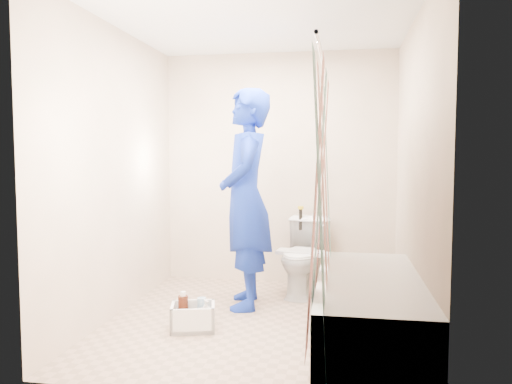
% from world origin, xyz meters
% --- Properties ---
extents(floor, '(2.60, 2.60, 0.00)m').
position_xyz_m(floor, '(0.00, 0.00, 0.00)').
color(floor, tan).
rests_on(floor, ground).
extents(ceiling, '(2.40, 2.60, 0.02)m').
position_xyz_m(ceiling, '(0.00, 0.00, 2.40)').
color(ceiling, silver).
rests_on(ceiling, wall_back).
extents(wall_back, '(2.40, 0.02, 2.40)m').
position_xyz_m(wall_back, '(0.00, 1.30, 1.20)').
color(wall_back, beige).
rests_on(wall_back, ground).
extents(wall_front, '(2.40, 0.02, 2.40)m').
position_xyz_m(wall_front, '(0.00, -1.30, 1.20)').
color(wall_front, beige).
rests_on(wall_front, ground).
extents(wall_left, '(0.02, 2.60, 2.40)m').
position_xyz_m(wall_left, '(-1.20, 0.00, 1.20)').
color(wall_left, beige).
rests_on(wall_left, ground).
extents(wall_right, '(0.02, 2.60, 2.40)m').
position_xyz_m(wall_right, '(1.20, 0.00, 1.20)').
color(wall_right, beige).
rests_on(wall_right, ground).
extents(bathtub, '(0.70, 1.75, 0.50)m').
position_xyz_m(bathtub, '(0.85, -0.43, 0.27)').
color(bathtub, silver).
rests_on(bathtub, ground).
extents(curtain_rod, '(0.02, 1.90, 0.02)m').
position_xyz_m(curtain_rod, '(0.52, -0.43, 1.95)').
color(curtain_rod, silver).
rests_on(curtain_rod, wall_back).
extents(shower_curtain, '(0.06, 1.75, 1.80)m').
position_xyz_m(shower_curtain, '(0.52, -0.43, 1.02)').
color(shower_curtain, white).
rests_on(shower_curtain, curtain_rod).
extents(toilet, '(0.51, 0.77, 0.73)m').
position_xyz_m(toilet, '(0.30, 0.86, 0.37)').
color(toilet, white).
rests_on(toilet, ground).
extents(tank_lid, '(0.47, 0.26, 0.03)m').
position_xyz_m(tank_lid, '(0.28, 0.74, 0.43)').
color(tank_lid, white).
rests_on(tank_lid, toilet).
extents(tank_internals, '(0.18, 0.06, 0.24)m').
position_xyz_m(tank_internals, '(0.29, 1.06, 0.72)').
color(tank_internals, black).
rests_on(tank_internals, toilet).
extents(plumber, '(0.58, 0.77, 1.92)m').
position_xyz_m(plumber, '(-0.18, 0.39, 0.96)').
color(plumber, navy).
rests_on(plumber, ground).
extents(cleaning_caddy, '(0.39, 0.34, 0.25)m').
position_xyz_m(cleaning_caddy, '(-0.45, -0.28, 0.09)').
color(cleaning_caddy, white).
rests_on(cleaning_caddy, ground).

